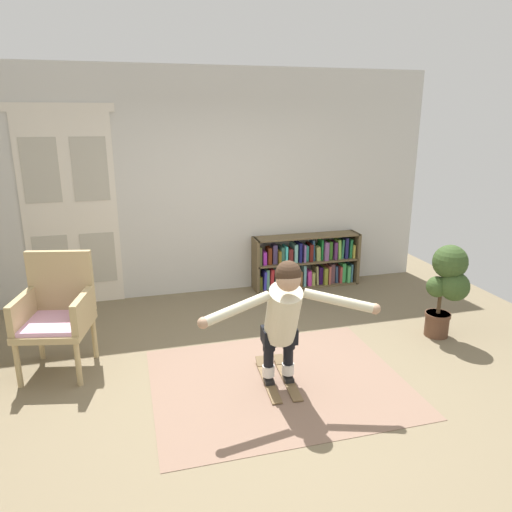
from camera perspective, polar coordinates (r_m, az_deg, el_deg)
The scene contains 9 objects.
ground_plane at distance 4.39m, azimuth 1.08°, elevation -15.39°, with size 7.20×7.20×0.00m, color #72644B.
back_wall at distance 6.33m, azimuth -5.54°, elevation 8.50°, with size 6.00×0.10×2.90m, color beige.
double_door at distance 6.25m, azimuth -21.24°, elevation 5.32°, with size 1.22×0.05×2.45m.
rug at distance 4.47m, azimuth 2.64°, elevation -14.69°, with size 2.23×1.79×0.01m, color #7E6150.
bookshelf at distance 6.71m, azimuth 5.92°, elevation -0.84°, with size 1.50×0.30×0.73m.
wicker_chair at distance 4.81m, azimuth -22.63°, elevation -6.01°, with size 0.71×0.71×1.10m.
potted_plant at distance 5.43m, azimuth 21.85°, elevation -3.02°, with size 0.40×0.41×1.03m.
skis_pair at distance 4.49m, azimuth 2.55°, elevation -14.29°, with size 0.32×0.75×0.07m.
person_skier at distance 4.01m, azimuth 3.28°, elevation -6.84°, with size 1.47×0.63×1.15m.
Camera 1 is at (-1.06, -3.58, 2.32)m, focal length 33.65 mm.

